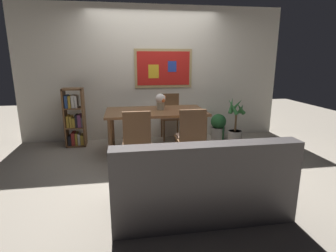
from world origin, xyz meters
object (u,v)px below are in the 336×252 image
at_px(bookshelf, 75,120).
at_px(flower_vase, 161,101).
at_px(potted_ivy, 218,126).
at_px(leather_couch, 199,185).
at_px(dining_table, 156,115).
at_px(dining_chair_near_right, 191,133).
at_px(potted_palm, 235,127).
at_px(dining_chair_far_right, 170,112).
at_px(dining_chair_near_left, 137,136).

bearing_deg(bookshelf, flower_vase, -18.42).
height_order(bookshelf, potted_ivy, bookshelf).
bearing_deg(leather_couch, dining_table, 96.16).
bearing_deg(dining_chair_near_right, leather_couch, -99.84).
bearing_deg(bookshelf, dining_chair_near_right, -36.91).
bearing_deg(dining_table, potted_ivy, 23.42).
xyz_separation_m(leather_couch, flower_vase, (-0.12, 2.06, 0.58)).
xyz_separation_m(potted_ivy, flower_vase, (-1.25, -0.51, 0.63)).
relative_size(dining_table, potted_palm, 1.89).
bearing_deg(dining_chair_far_right, potted_palm, -25.85).
distance_m(dining_chair_near_left, dining_chair_far_right, 1.82).
relative_size(potted_palm, flower_vase, 3.25).
distance_m(dining_chair_far_right, leather_couch, 2.82).
bearing_deg(dining_chair_near_right, dining_table, 117.26).
relative_size(dining_chair_near_left, bookshelf, 0.84).
distance_m(leather_couch, potted_ivy, 2.81).
bearing_deg(dining_chair_near_left, dining_chair_near_right, 1.10).
height_order(leather_couch, bookshelf, bookshelf).
bearing_deg(flower_vase, leather_couch, -86.68).
xyz_separation_m(dining_chair_far_right, flower_vase, (-0.30, -0.75, 0.36)).
xyz_separation_m(dining_table, leather_couch, (0.21, -1.98, -0.34)).
bearing_deg(dining_table, bookshelf, 157.86).
bearing_deg(dining_chair_near_right, potted_palm, 42.79).
height_order(dining_chair_near_right, bookshelf, bookshelf).
xyz_separation_m(dining_chair_near_left, flower_vase, (0.46, 0.90, 0.36)).
bearing_deg(leather_couch, flower_vase, 93.32).
bearing_deg(dining_chair_near_left, potted_ivy, 39.38).
height_order(potted_palm, flower_vase, flower_vase).
distance_m(leather_couch, flower_vase, 2.14).
bearing_deg(dining_chair_near_right, potted_ivy, 56.31).
bearing_deg(flower_vase, potted_palm, 6.93).
distance_m(potted_ivy, potted_palm, 0.40).
height_order(dining_table, potted_palm, potted_palm).
relative_size(dining_chair_near_left, flower_vase, 3.33).
bearing_deg(dining_chair_near_left, dining_chair_far_right, 65.00).
bearing_deg(leather_couch, bookshelf, 122.80).
xyz_separation_m(leather_couch, bookshelf, (-1.66, 2.57, 0.19)).
distance_m(dining_chair_near_left, bookshelf, 1.77).
height_order(dining_table, dining_chair_near_left, dining_chair_near_left).
relative_size(dining_chair_near_right, dining_chair_near_left, 1.00).
bearing_deg(flower_vase, dining_table, -141.71).
distance_m(dining_table, bookshelf, 1.57).
distance_m(dining_chair_near_right, bookshelf, 2.33).
xyz_separation_m(dining_table, potted_ivy, (1.35, 0.58, -0.39)).
bearing_deg(dining_chair_near_left, dining_table, 65.86).
distance_m(dining_chair_far_right, flower_vase, 0.88).
height_order(dining_table, dining_chair_far_right, dining_chair_far_right).
distance_m(dining_chair_near_right, dining_chair_far_right, 1.63).
height_order(leather_couch, flower_vase, flower_vase).
bearing_deg(leather_couch, dining_chair_near_left, 116.75).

